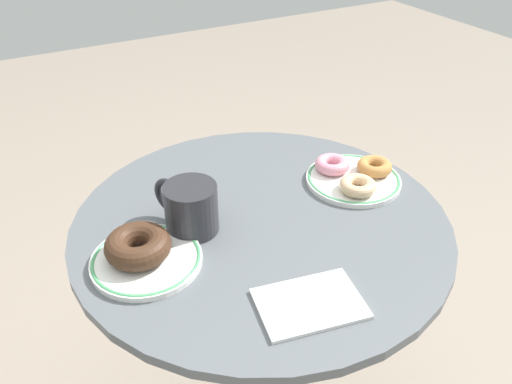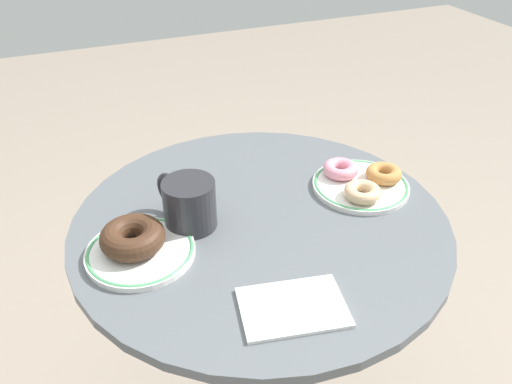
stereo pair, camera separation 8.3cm
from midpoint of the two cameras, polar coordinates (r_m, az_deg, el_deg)
name	(u,v)px [view 2 (the right image)]	position (r m, az deg, el deg)	size (l,w,h in m)	color
cafe_table	(260,325)	(1.10, 2.62, -14.53)	(0.66, 0.66, 0.76)	#565B60
plate_left	(140,252)	(0.85, -9.87, -6.57)	(0.18, 0.18, 0.01)	white
plate_right	(361,185)	(1.02, 13.71, 0.64)	(0.18, 0.18, 0.01)	white
donut_chocolate	(133,237)	(0.84, -10.69, -5.00)	(0.10, 0.10, 0.04)	#422819
donut_old_fashioned	(384,173)	(1.04, 16.11, 1.90)	(0.07, 0.07, 0.02)	#BC7F42
donut_pink_frosted	(341,169)	(1.03, 11.55, 2.43)	(0.07, 0.07, 0.02)	pink
donut_glazed	(363,192)	(0.97, 14.04, -0.07)	(0.07, 0.07, 0.02)	#E0B789
paper_napkin	(293,307)	(0.76, 7.27, -12.58)	(0.15, 0.10, 0.01)	white
coffee_mug	(188,203)	(0.88, -4.80, -1.32)	(0.09, 0.12, 0.09)	#28282D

